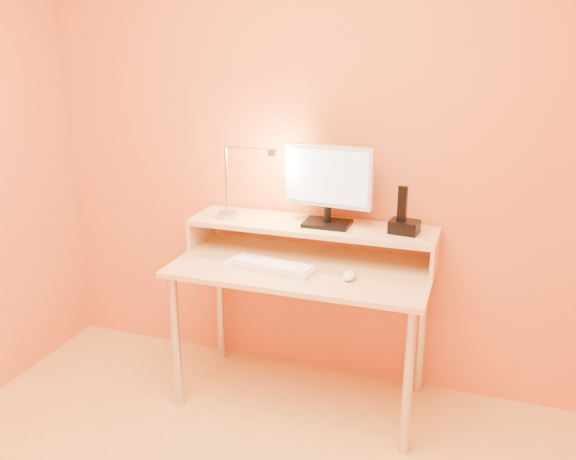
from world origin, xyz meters
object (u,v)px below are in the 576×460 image
(monitor_panel, at_px, (329,176))
(phone_dock, at_px, (404,227))
(keyboard, at_px, (272,267))
(remote_control, at_px, (233,262))
(mouse, at_px, (349,275))
(lamp_base, at_px, (228,215))

(monitor_panel, xyz_separation_m, phone_dock, (0.37, -0.01, -0.21))
(monitor_panel, height_order, keyboard, monitor_panel)
(keyboard, height_order, remote_control, keyboard)
(remote_control, bearing_deg, mouse, 6.24)
(lamp_base, bearing_deg, remote_control, -61.16)
(keyboard, relative_size, mouse, 3.96)
(phone_dock, xyz_separation_m, mouse, (-0.20, -0.24, -0.17))
(remote_control, bearing_deg, keyboard, 6.28)
(mouse, bearing_deg, keyboard, 175.50)
(monitor_panel, distance_m, lamp_base, 0.55)
(phone_dock, relative_size, remote_control, 0.76)
(lamp_base, relative_size, remote_control, 0.59)
(lamp_base, relative_size, mouse, 0.99)
(mouse, distance_m, remote_control, 0.56)
(mouse, height_order, remote_control, mouse)
(monitor_panel, xyz_separation_m, remote_control, (-0.39, -0.24, -0.39))
(keyboard, distance_m, mouse, 0.36)
(keyboard, bearing_deg, mouse, 7.58)
(lamp_base, relative_size, phone_dock, 0.77)
(monitor_panel, height_order, remote_control, monitor_panel)
(monitor_panel, bearing_deg, remote_control, -143.29)
(keyboard, bearing_deg, remote_control, -172.36)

